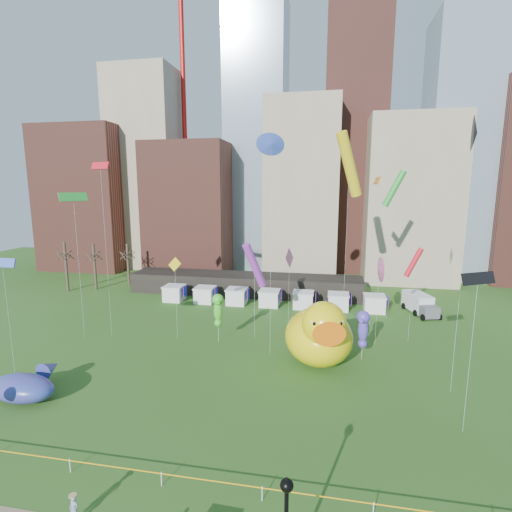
% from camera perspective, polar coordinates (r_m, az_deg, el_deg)
% --- Properties ---
extents(ground, '(160.00, 160.00, 0.00)m').
position_cam_1_polar(ground, '(26.97, -13.79, -30.15)').
color(ground, '#295219').
rests_on(ground, ground).
extents(skyline, '(101.00, 23.00, 68.00)m').
position_cam_1_polar(skyline, '(80.06, 5.75, 12.94)').
color(skyline, brown).
rests_on(skyline, ground).
extents(crane_left, '(23.00, 1.00, 76.00)m').
position_cam_1_polar(crane_left, '(92.81, -10.32, 28.47)').
color(crane_left, red).
rests_on(crane_left, ground).
extents(crane_right, '(23.00, 1.00, 76.00)m').
position_cam_1_polar(crane_right, '(90.41, 27.25, 28.11)').
color(crane_right, red).
rests_on(crane_right, ground).
extents(pavilion, '(38.00, 6.00, 3.20)m').
position_cam_1_polar(pavilion, '(63.95, -1.63, -4.18)').
color(pavilion, black).
rests_on(pavilion, ground).
extents(vendor_tents, '(33.24, 2.80, 2.40)m').
position_cam_1_polar(vendor_tents, '(57.51, 2.03, -6.33)').
color(vendor_tents, white).
rests_on(vendor_tents, ground).
extents(bare_trees, '(8.44, 6.44, 8.50)m').
position_cam_1_polar(bare_trees, '(72.22, -22.65, -1.36)').
color(bare_trees, '#382B21').
rests_on(bare_trees, ground).
extents(caution_tape, '(50.00, 0.06, 0.90)m').
position_cam_1_polar(caution_tape, '(26.54, -13.86, -29.02)').
color(caution_tape, white).
rests_on(caution_tape, ground).
extents(big_duck, '(8.13, 9.80, 7.05)m').
position_cam_1_polar(big_duck, '(38.87, 9.41, -11.31)').
color(big_duck, yellow).
rests_on(big_duck, ground).
extents(small_duck, '(3.66, 4.25, 3.01)m').
position_cam_1_polar(small_duck, '(43.21, 9.85, -11.73)').
color(small_duck, white).
rests_on(small_duck, ground).
extents(seahorse_green, '(1.57, 1.81, 5.74)m').
position_cam_1_polar(seahorse_green, '(43.49, -5.69, -7.60)').
color(seahorse_green, silver).
rests_on(seahorse_green, ground).
extents(seahorse_purple, '(1.63, 1.86, 5.23)m').
position_cam_1_polar(seahorse_purple, '(40.71, 15.61, -9.99)').
color(seahorse_purple, silver).
rests_on(seahorse_purple, ground).
extents(whale_inflatable, '(5.93, 7.42, 2.54)m').
position_cam_1_polar(whale_inflatable, '(38.60, -31.10, -16.19)').
color(whale_inflatable, '#4A328A').
rests_on(whale_inflatable, ground).
extents(box_truck, '(4.04, 6.71, 2.68)m').
position_cam_1_polar(box_truck, '(58.83, 23.05, -6.49)').
color(box_truck, silver).
rests_on(box_truck, ground).
extents(woman, '(0.63, 0.49, 1.53)m').
position_cam_1_polar(woman, '(25.80, -25.37, -30.79)').
color(woman, silver).
rests_on(woman, footpath).
extents(kite_0, '(2.06, 0.84, 10.88)m').
position_cam_1_polar(kite_0, '(45.99, 22.32, -0.91)').
color(kite_0, silver).
rests_on(kite_0, ground).
extents(kite_1, '(0.46, 2.73, 9.95)m').
position_cam_1_polar(kite_1, '(43.77, 17.79, -1.92)').
color(kite_1, silver).
rests_on(kite_1, ground).
extents(kite_2, '(2.54, 1.60, 11.75)m').
position_cam_1_polar(kite_2, '(29.74, 30.06, -3.00)').
color(kite_2, silver).
rests_on(kite_2, ground).
extents(kite_3, '(1.92, 2.90, 16.81)m').
position_cam_1_polar(kite_3, '(47.43, -25.45, 7.80)').
color(kite_3, silver).
rests_on(kite_3, ground).
extents(kite_4, '(3.66, 3.99, 23.42)m').
position_cam_1_polar(kite_4, '(44.74, 13.63, 13.02)').
color(kite_4, silver).
rests_on(kite_4, ground).
extents(kite_5, '(2.56, 0.44, 11.42)m').
position_cam_1_polar(kite_5, '(39.25, -33.47, -0.92)').
color(kite_5, silver).
rests_on(kite_5, ground).
extents(kite_6, '(0.57, 2.80, 18.61)m').
position_cam_1_polar(kite_6, '(48.26, 17.50, 10.46)').
color(kite_6, silver).
rests_on(kite_6, ground).
extents(kite_7, '(2.81, 2.85, 11.37)m').
position_cam_1_polar(kite_7, '(43.17, -0.22, -1.42)').
color(kite_7, silver).
rests_on(kite_7, ground).
extents(kite_8, '(2.56, 1.15, 20.09)m').
position_cam_1_polar(kite_8, '(46.36, -22.07, 12.04)').
color(kite_8, silver).
rests_on(kite_8, ground).
extents(kite_9, '(0.74, 2.50, 10.44)m').
position_cam_1_polar(kite_9, '(45.77, 4.96, -0.40)').
color(kite_9, silver).
rests_on(kite_9, ground).
extents(kite_10, '(1.03, 2.67, 22.76)m').
position_cam_1_polar(kite_10, '(35.11, 29.69, 15.48)').
color(kite_10, silver).
rests_on(kite_10, ground).
extents(kite_11, '(2.82, 1.01, 19.59)m').
position_cam_1_polar(kite_11, '(52.13, 19.79, 9.37)').
color(kite_11, silver).
rests_on(kite_11, ground).
extents(kite_12, '(1.65, 0.30, 9.69)m').
position_cam_1_polar(kite_12, '(44.15, -11.94, -1.51)').
color(kite_12, silver).
rests_on(kite_12, ground).
extents(kite_13, '(1.81, 1.60, 22.52)m').
position_cam_1_polar(kite_13, '(38.41, 2.28, 16.17)').
color(kite_13, silver).
rests_on(kite_13, ground).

